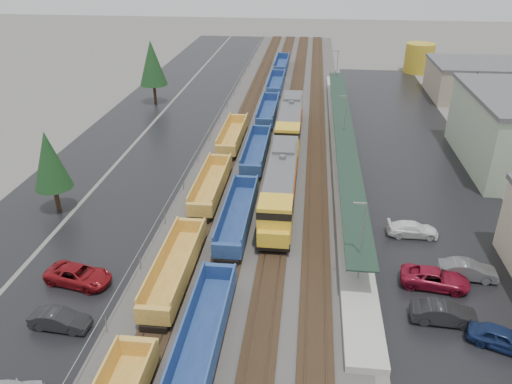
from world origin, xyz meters
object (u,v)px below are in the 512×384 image
locomotive_trail (290,123)px  parked_car_east_b (435,278)px  parked_car_east_c (413,229)px  well_string_blue (257,151)px  parked_car_east_e (468,270)px  well_string_yellow (176,269)px  storage_tank (419,58)px  parked_car_west_b (60,320)px  parked_car_west_c (79,275)px  parked_car_east_d (502,338)px  parked_car_east_a (444,314)px  locomotive_lead (280,186)px

locomotive_trail → parked_car_east_b: locomotive_trail is taller
parked_car_east_c → locomotive_trail: bearing=27.3°
well_string_blue → parked_car_east_e: 31.90m
well_string_yellow → storage_tank: storage_tank is taller
parked_car_east_e → parked_car_west_b: bearing=111.2°
storage_tank → parked_car_east_e: 77.36m
parked_car_west_b → parked_car_west_c: parked_car_west_c is taller
locomotive_trail → parked_car_west_c: (-16.17, -36.50, -1.75)m
well_string_yellow → well_string_blue: bearing=81.6°
parked_car_west_b → parked_car_east_d: parked_car_east_d is taller
locomotive_trail → parked_car_east_a: size_ratio=4.28×
well_string_yellow → well_string_blue: 27.36m
parked_car_east_c → parked_car_east_d: size_ratio=1.06×
parked_car_east_b → parked_car_east_e: size_ratio=1.16×
locomotive_trail → parked_car_east_e: size_ratio=4.32×
locomotive_lead → parked_car_west_c: size_ratio=3.70×
parked_car_west_b → parked_car_east_b: size_ratio=0.80×
locomotive_lead → parked_car_east_a: bearing=-51.2°
well_string_blue → parked_car_east_e: size_ratio=24.24×
well_string_yellow → parked_car_east_a: well_string_yellow is taller
well_string_yellow → parked_car_east_d: 25.82m
well_string_yellow → parked_car_west_c: bearing=-170.9°
storage_tank → parked_car_east_d: (-8.74, -85.06, -2.32)m
locomotive_lead → parked_car_east_e: 20.41m
locomotive_lead → parked_car_east_b: bearing=-41.9°
parked_car_east_c → parked_car_east_e: size_ratio=1.01×
parked_car_west_c → parked_car_east_e: bearing=-71.6°
parked_car_east_e → locomotive_trail: bearing=32.1°
well_string_yellow → parked_car_east_a: bearing=-7.6°
locomotive_trail → parked_car_west_b: locomotive_trail is taller
storage_tank → parked_car_east_a: storage_tank is taller
storage_tank → parked_car_east_a: 83.74m
parked_car_east_a → parked_car_east_c: (-0.26, 12.61, -0.10)m
parked_car_east_d → parked_car_east_e: (-0.26, 8.27, 0.01)m
storage_tank → parked_car_west_b: 96.02m
parked_car_west_c → locomotive_trail: bearing=-13.1°
parked_car_east_b → locomotive_trail: bearing=30.4°
well_string_yellow → parked_car_east_e: 25.23m
locomotive_lead → locomotive_trail: bearing=90.0°
well_string_yellow → parked_car_west_c: size_ratio=13.66×
storage_tank → parked_car_east_b: storage_tank is taller
locomotive_lead → parked_car_east_e: (17.04, -11.10, -1.74)m
parked_car_west_b → locomotive_lead: bearing=-32.3°
well_string_blue → parked_car_east_c: (17.48, -17.37, -0.48)m
parked_car_east_b → parked_car_east_d: parked_car_east_d is taller
well_string_blue → parked_car_east_e: bearing=-48.7°
storage_tank → parked_car_west_c: bearing=-117.5°
parked_car_east_b → parked_car_east_c: 8.09m
parked_car_west_b → parked_car_east_c: bearing=-56.5°
parked_car_west_b → parked_car_east_a: size_ratio=0.92×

